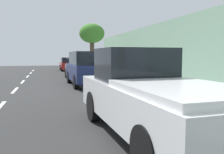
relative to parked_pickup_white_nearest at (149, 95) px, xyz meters
The scene contains 15 objects.
ground 8.92m from the parked_pickup_white_nearest, 93.54° to the left, with size 59.38×59.38×0.00m, color #2B2B2B.
sidewalk 9.49m from the parked_pickup_white_nearest, 69.56° to the left, with size 4.10×37.11×0.13m, color #999EA5.
curb_edge 8.97m from the parked_pickup_white_nearest, 82.48° to the left, with size 0.16×37.11×0.13m, color gray.
lane_stripe_centre 9.07m from the parked_pickup_white_nearest, 114.74° to the left, with size 0.14×35.80×0.01m.
lane_stripe_bike_edge 8.91m from the parked_pickup_white_nearest, 91.94° to the left, with size 0.12×37.11×0.01m, color white.
building_facade 10.54m from the parked_pickup_white_nearest, 57.68° to the left, with size 0.50×37.11×4.01m, color gray.
parked_pickup_white_nearest is the anchor object (origin of this frame).
parked_suv_dark_blue_second 9.37m from the parked_pickup_white_nearest, 89.43° to the left, with size 2.10×4.77×1.99m.
parked_sedan_silver_mid 16.10m from the parked_pickup_white_nearest, 89.26° to the left, with size 2.03×4.49×1.52m.
parked_sedan_red_far 23.81m from the parked_pickup_white_nearest, 89.50° to the left, with size 1.85×4.40×1.52m.
bicycle_at_curb 4.99m from the parked_pickup_white_nearest, 81.86° to the left, with size 1.18×1.39×0.79m.
cyclist_with_backpack 4.58m from the parked_pickup_white_nearest, 78.46° to the left, with size 0.55×0.52×1.74m.
street_tree_mid_block 19.63m from the parked_pickup_white_nearest, 83.43° to the left, with size 2.51×2.51×4.80m.
pedestrian_on_phone 12.05m from the parked_pickup_white_nearest, 68.95° to the left, with size 0.62×0.24×1.72m.
fire_hydrant 14.00m from the parked_pickup_white_nearest, 83.44° to the left, with size 0.22×0.22×0.84m.
Camera 1 is at (-1.61, -13.75, 1.78)m, focal length 38.97 mm.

